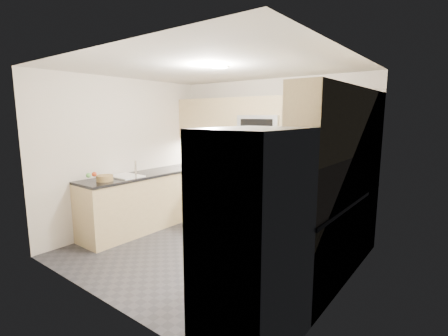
{
  "coord_description": "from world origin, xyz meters",
  "views": [
    {
      "loc": [
        2.8,
        -3.28,
        1.89
      ],
      "look_at": [
        0.0,
        0.35,
        1.15
      ],
      "focal_mm": 26.0,
      "sensor_mm": 36.0,
      "label": 1
    }
  ],
  "objects_px": {
    "utensil_bowl": "(357,180)",
    "microwave": "(263,127)",
    "fruit_basket": "(105,178)",
    "cutting_board": "(227,168)",
    "refrigerator": "(253,239)",
    "gas_range": "(257,202)"
  },
  "relations": [
    {
      "from": "microwave",
      "to": "utensil_bowl",
      "type": "xyz_separation_m",
      "value": [
        1.58,
        -0.12,
        -0.69
      ]
    },
    {
      "from": "fruit_basket",
      "to": "cutting_board",
      "type": "bearing_deg",
      "value": 69.2
    },
    {
      "from": "utensil_bowl",
      "to": "fruit_basket",
      "type": "relative_size",
      "value": 1.09
    },
    {
      "from": "microwave",
      "to": "cutting_board",
      "type": "bearing_deg",
      "value": -176.18
    },
    {
      "from": "refrigerator",
      "to": "gas_range",
      "type": "bearing_deg",
      "value": 120.88
    },
    {
      "from": "microwave",
      "to": "utensil_bowl",
      "type": "bearing_deg",
      "value": -4.43
    },
    {
      "from": "cutting_board",
      "to": "refrigerator",
      "type": "bearing_deg",
      "value": -49.44
    },
    {
      "from": "utensil_bowl",
      "to": "fruit_basket",
      "type": "height_order",
      "value": "utensil_bowl"
    },
    {
      "from": "microwave",
      "to": "fruit_basket",
      "type": "xyz_separation_m",
      "value": [
        -1.45,
        -2.05,
        -0.72
      ]
    },
    {
      "from": "gas_range",
      "to": "microwave",
      "type": "bearing_deg",
      "value": 90.0
    },
    {
      "from": "utensil_bowl",
      "to": "cutting_board",
      "type": "relative_size",
      "value": 0.57
    },
    {
      "from": "gas_range",
      "to": "utensil_bowl",
      "type": "xyz_separation_m",
      "value": [
        1.58,
        0.0,
        0.56
      ]
    },
    {
      "from": "gas_range",
      "to": "utensil_bowl",
      "type": "relative_size",
      "value": 3.5
    },
    {
      "from": "cutting_board",
      "to": "fruit_basket",
      "type": "relative_size",
      "value": 1.92
    },
    {
      "from": "cutting_board",
      "to": "fruit_basket",
      "type": "xyz_separation_m",
      "value": [
        -0.76,
        -2.0,
        0.04
      ]
    },
    {
      "from": "gas_range",
      "to": "utensil_bowl",
      "type": "height_order",
      "value": "utensil_bowl"
    },
    {
      "from": "refrigerator",
      "to": "cutting_board",
      "type": "distance_m",
      "value": 3.3
    },
    {
      "from": "cutting_board",
      "to": "utensil_bowl",
      "type": "bearing_deg",
      "value": -1.92
    },
    {
      "from": "fruit_basket",
      "to": "utensil_bowl",
      "type": "bearing_deg",
      "value": 32.37
    },
    {
      "from": "fruit_basket",
      "to": "gas_range",
      "type": "bearing_deg",
      "value": 52.9
    },
    {
      "from": "gas_range",
      "to": "utensil_bowl",
      "type": "bearing_deg",
      "value": 0.1
    },
    {
      "from": "utensil_bowl",
      "to": "microwave",
      "type": "bearing_deg",
      "value": 175.57
    }
  ]
}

